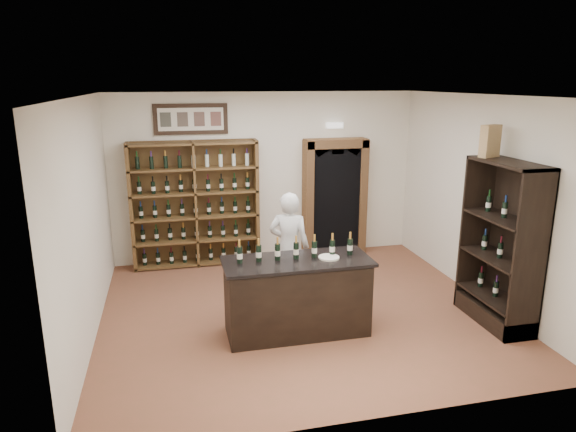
# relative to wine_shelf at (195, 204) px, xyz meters

# --- Properties ---
(floor) EXTENTS (5.50, 5.50, 0.00)m
(floor) POSITION_rel_wine_shelf_xyz_m (1.30, -2.33, -1.10)
(floor) COLOR brown
(floor) RESTS_ON ground
(ceiling) EXTENTS (5.50, 5.50, 0.00)m
(ceiling) POSITION_rel_wine_shelf_xyz_m (1.30, -2.33, 1.90)
(ceiling) COLOR white
(ceiling) RESTS_ON wall_back
(wall_back) EXTENTS (5.50, 0.04, 3.00)m
(wall_back) POSITION_rel_wine_shelf_xyz_m (1.30, 0.17, 0.40)
(wall_back) COLOR silver
(wall_back) RESTS_ON ground
(wall_left) EXTENTS (0.04, 5.00, 3.00)m
(wall_left) POSITION_rel_wine_shelf_xyz_m (-1.45, -2.33, 0.40)
(wall_left) COLOR silver
(wall_left) RESTS_ON ground
(wall_right) EXTENTS (0.04, 5.00, 3.00)m
(wall_right) POSITION_rel_wine_shelf_xyz_m (4.05, -2.33, 0.40)
(wall_right) COLOR silver
(wall_right) RESTS_ON ground
(wine_shelf) EXTENTS (2.20, 0.38, 2.20)m
(wine_shelf) POSITION_rel_wine_shelf_xyz_m (0.00, 0.00, 0.00)
(wine_shelf) COLOR brown
(wine_shelf) RESTS_ON ground
(framed_picture) EXTENTS (1.25, 0.04, 0.52)m
(framed_picture) POSITION_rel_wine_shelf_xyz_m (0.00, 0.14, 1.45)
(framed_picture) COLOR black
(framed_picture) RESTS_ON wall_back
(arched_doorway) EXTENTS (1.17, 0.35, 2.17)m
(arched_doorway) POSITION_rel_wine_shelf_xyz_m (2.55, -0.00, 0.04)
(arched_doorway) COLOR black
(arched_doorway) RESTS_ON ground
(emergency_light) EXTENTS (0.30, 0.10, 0.10)m
(emergency_light) POSITION_rel_wine_shelf_xyz_m (2.55, 0.09, 1.30)
(emergency_light) COLOR white
(emergency_light) RESTS_ON wall_back
(tasting_counter) EXTENTS (1.88, 0.78, 1.00)m
(tasting_counter) POSITION_rel_wine_shelf_xyz_m (1.10, -2.93, -0.61)
(tasting_counter) COLOR black
(tasting_counter) RESTS_ON ground
(counter_bottle_0) EXTENTS (0.07, 0.07, 0.30)m
(counter_bottle_0) POSITION_rel_wine_shelf_xyz_m (0.38, -2.88, 0.01)
(counter_bottle_0) COLOR black
(counter_bottle_0) RESTS_ON tasting_counter
(counter_bottle_1) EXTENTS (0.07, 0.07, 0.30)m
(counter_bottle_1) POSITION_rel_wine_shelf_xyz_m (0.62, -2.88, 0.01)
(counter_bottle_1) COLOR black
(counter_bottle_1) RESTS_ON tasting_counter
(counter_bottle_2) EXTENTS (0.07, 0.07, 0.30)m
(counter_bottle_2) POSITION_rel_wine_shelf_xyz_m (0.86, -2.88, 0.01)
(counter_bottle_2) COLOR black
(counter_bottle_2) RESTS_ON tasting_counter
(counter_bottle_3) EXTENTS (0.07, 0.07, 0.30)m
(counter_bottle_3) POSITION_rel_wine_shelf_xyz_m (1.10, -2.88, 0.01)
(counter_bottle_3) COLOR black
(counter_bottle_3) RESTS_ON tasting_counter
(counter_bottle_4) EXTENTS (0.07, 0.07, 0.30)m
(counter_bottle_4) POSITION_rel_wine_shelf_xyz_m (1.34, -2.88, 0.01)
(counter_bottle_4) COLOR black
(counter_bottle_4) RESTS_ON tasting_counter
(counter_bottle_5) EXTENTS (0.07, 0.07, 0.30)m
(counter_bottle_5) POSITION_rel_wine_shelf_xyz_m (1.58, -2.88, 0.01)
(counter_bottle_5) COLOR black
(counter_bottle_5) RESTS_ON tasting_counter
(counter_bottle_6) EXTENTS (0.07, 0.07, 0.30)m
(counter_bottle_6) POSITION_rel_wine_shelf_xyz_m (1.82, -2.88, 0.01)
(counter_bottle_6) COLOR black
(counter_bottle_6) RESTS_ON tasting_counter
(side_cabinet) EXTENTS (0.48, 1.20, 2.20)m
(side_cabinet) POSITION_rel_wine_shelf_xyz_m (3.82, -3.23, -0.35)
(side_cabinet) COLOR black
(side_cabinet) RESTS_ON ground
(shopkeeper) EXTENTS (0.71, 0.60, 1.65)m
(shopkeeper) POSITION_rel_wine_shelf_xyz_m (1.24, -1.89, -0.28)
(shopkeeper) COLOR silver
(shopkeeper) RESTS_ON ground
(plate) EXTENTS (0.27, 0.27, 0.02)m
(plate) POSITION_rel_wine_shelf_xyz_m (1.51, -2.97, -0.09)
(plate) COLOR beige
(plate) RESTS_ON tasting_counter
(wine_crate) EXTENTS (0.33, 0.22, 0.42)m
(wine_crate) POSITION_rel_wine_shelf_xyz_m (3.75, -2.83, 1.31)
(wine_crate) COLOR tan
(wine_crate) RESTS_ON side_cabinet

